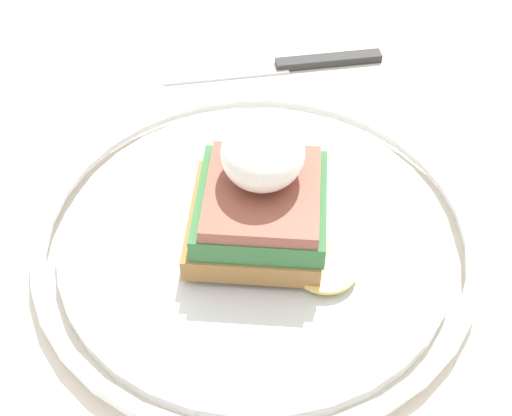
# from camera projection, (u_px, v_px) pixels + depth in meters

# --- Properties ---
(dining_table) EXTENTS (1.06, 0.66, 0.76)m
(dining_table) POSITION_uv_depth(u_px,v_px,m) (249.00, 342.00, 0.57)
(dining_table) COLOR beige
(dining_table) RESTS_ON ground_plane
(plate) EXTENTS (0.29, 0.29, 0.02)m
(plate) POSITION_uv_depth(u_px,v_px,m) (256.00, 237.00, 0.46)
(plate) COLOR silver
(plate) RESTS_ON dining_table
(sandwich) EXTENTS (0.09, 0.11, 0.08)m
(sandwich) POSITION_uv_depth(u_px,v_px,m) (261.00, 196.00, 0.43)
(sandwich) COLOR #9E703D
(sandwich) RESTS_ON plate
(knife) EXTENTS (0.06, 0.18, 0.01)m
(knife) POSITION_uv_depth(u_px,v_px,m) (291.00, 65.00, 0.60)
(knife) COLOR #2D2D2D
(knife) RESTS_ON dining_table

